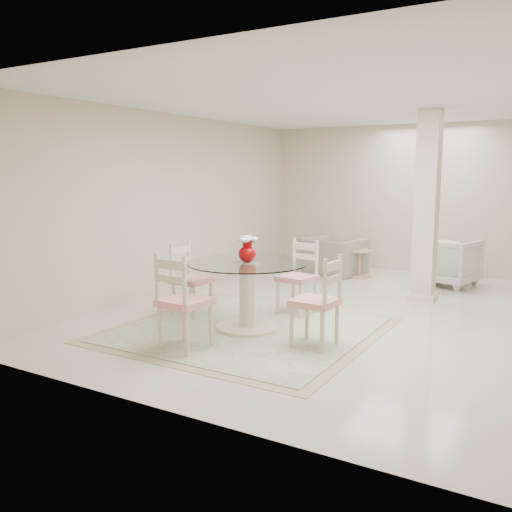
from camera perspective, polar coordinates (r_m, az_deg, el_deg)
The scene contains 13 objects.
ground at distance 7.19m, azimuth 10.75°, elevation -6.08°, with size 7.00×7.00×0.00m, color beige.
room_shell at distance 6.95m, azimuth 11.18°, elevation 8.88°, with size 6.02×7.02×2.71m.
column at distance 8.08m, azimuth 17.52°, elevation 5.01°, with size 0.30×0.30×2.70m, color beige.
area_rug at distance 6.39m, azimuth -0.92°, elevation -7.72°, with size 2.88×2.88×0.02m.
dining_table at distance 6.29m, azimuth -0.93°, elevation -4.21°, with size 1.39×1.39×0.80m.
red_vase at distance 6.19m, azimuth -0.93°, elevation 0.74°, with size 0.24×0.22×0.31m.
dining_chair_east at distance 5.64m, azimuth 6.85°, elevation -4.11°, with size 0.45×0.45×1.08m.
dining_chair_north at distance 7.03m, azimuth 4.64°, elevation -1.60°, with size 0.48×0.48×1.06m.
dining_chair_west at distance 6.97m, azimuth -7.18°, elevation -1.88°, with size 0.44×0.44×1.03m.
dining_chair_south at distance 5.55m, azimuth -8.01°, elevation -4.09°, with size 0.49×0.49×1.13m.
recliner_taupe at distance 9.89m, azimuth 8.15°, elevation -0.02°, with size 1.01×0.89×0.66m, color gray.
armchair_white at distance 9.38m, azimuth 19.60°, elevation -0.56°, with size 0.83×0.85×0.77m, color silver.
side_table at distance 9.70m, azimuth 10.83°, elevation -0.88°, with size 0.47×0.47×0.49m.
Camera 1 is at (2.31, -6.56, 1.82)m, focal length 38.00 mm.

